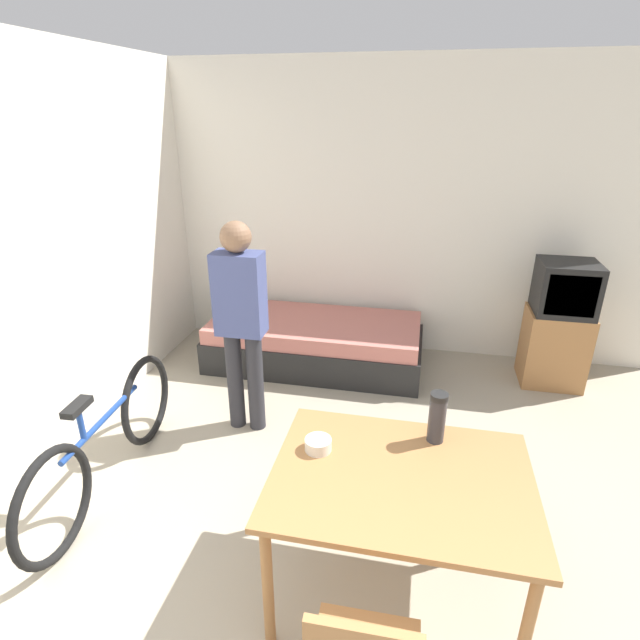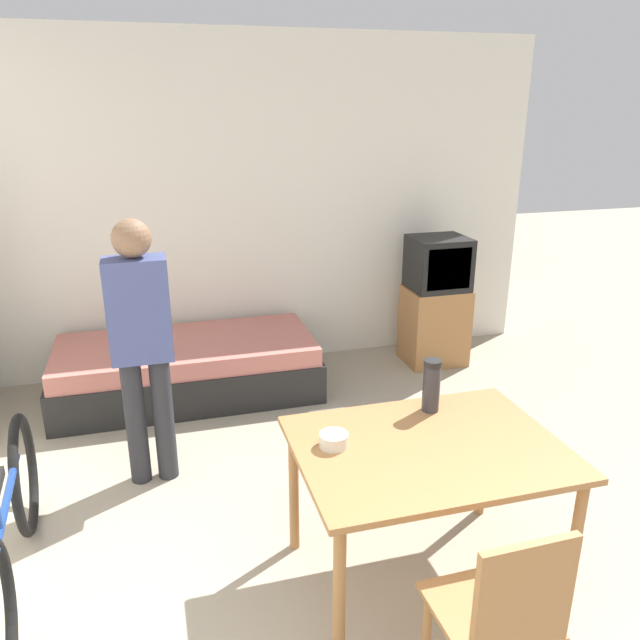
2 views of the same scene
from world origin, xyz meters
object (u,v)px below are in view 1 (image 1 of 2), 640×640
Objects in this scene: tv at (558,326)px; bicycle at (106,443)px; daybed at (315,342)px; dining_table at (400,490)px; thermos_flask at (437,415)px; mate_bowl at (318,444)px; person_standing at (241,316)px.

tv reaches higher than bicycle.
dining_table reaches higher than daybed.
tv is at bearing 63.48° from dining_table.
tv is 3.65m from bicycle.
mate_bowl is at bearing -160.63° from thermos_flask.
bicycle reaches higher than daybed.
person_standing is (-0.29, -1.10, 0.70)m from daybed.
mate_bowl is at bearing -54.51° from person_standing.
person_standing is at bearing 52.88° from bicycle.
thermos_flask is at bearing 19.37° from mate_bowl.
mate_bowl is (1.42, -0.29, 0.43)m from bicycle.
bicycle is at bearing -127.12° from person_standing.
person_standing reaches higher than bicycle.
mate_bowl is (0.51, -2.22, 0.54)m from daybed.
dining_table is 4.40× the size of thermos_flask.
tv reaches higher than thermos_flask.
tv is at bearing 33.66° from bicycle.
tv is at bearing 63.42° from thermos_flask.
mate_bowl is at bearing -77.17° from daybed.
dining_table is at bearing -45.40° from person_standing.
thermos_flask reaches higher than bicycle.
daybed is 2.14m from bicycle.
bicycle is 2.05m from thermos_flask.
daybed is 1.17× the size of bicycle.
mate_bowl is (-0.41, 0.11, 0.11)m from dining_table.
thermos_flask is at bearing -62.33° from daybed.
daybed is 1.25× the size of person_standing.
tv is (2.12, 0.09, 0.33)m from daybed.
bicycle is 1.07× the size of person_standing.
dining_table is 1.89m from bicycle.
thermos_flask is at bearing -34.23° from person_standing.
thermos_flask is 2.06× the size of mate_bowl.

